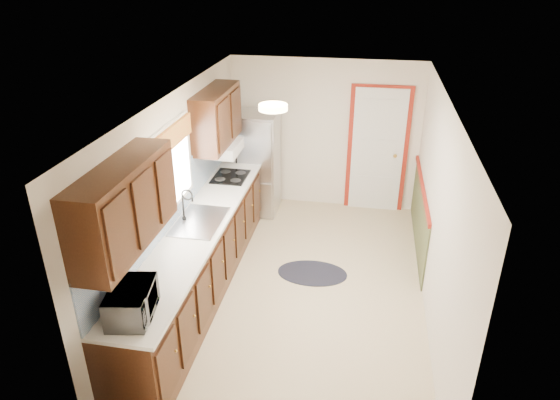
% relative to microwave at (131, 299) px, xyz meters
% --- Properties ---
extents(room_shell, '(3.20, 5.20, 2.52)m').
position_rel_microwave_xyz_m(room_shell, '(1.20, 1.95, 0.08)').
color(room_shell, beige).
rests_on(room_shell, ground).
extents(kitchen_run, '(0.63, 4.00, 2.20)m').
position_rel_microwave_xyz_m(kitchen_run, '(-0.04, 1.66, -0.31)').
color(kitchen_run, '#32180B').
rests_on(kitchen_run, ground).
extents(back_wall_trim, '(1.12, 2.30, 2.08)m').
position_rel_microwave_xyz_m(back_wall_trim, '(2.19, 4.16, -0.23)').
color(back_wall_trim, maroon).
rests_on(back_wall_trim, ground).
extents(ceiling_fixture, '(0.30, 0.30, 0.06)m').
position_rel_microwave_xyz_m(ceiling_fixture, '(0.90, 1.75, 1.24)').
color(ceiling_fixture, '#FFD88C').
rests_on(ceiling_fixture, room_shell).
extents(microwave, '(0.38, 0.56, 0.35)m').
position_rel_microwave_xyz_m(microwave, '(0.00, 0.00, 0.00)').
color(microwave, white).
rests_on(microwave, kitchen_run).
extents(refrigerator, '(0.68, 0.69, 1.63)m').
position_rel_microwave_xyz_m(refrigerator, '(0.18, 4.00, -0.30)').
color(refrigerator, '#B7B7BC').
rests_on(refrigerator, ground).
extents(rug, '(0.93, 0.61, 0.01)m').
position_rel_microwave_xyz_m(rug, '(1.30, 2.30, -1.11)').
color(rug, black).
rests_on(rug, ground).
extents(cooktop, '(0.47, 0.56, 0.02)m').
position_rel_microwave_xyz_m(cooktop, '(0.01, 3.10, -0.17)').
color(cooktop, black).
rests_on(cooktop, kitchen_run).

